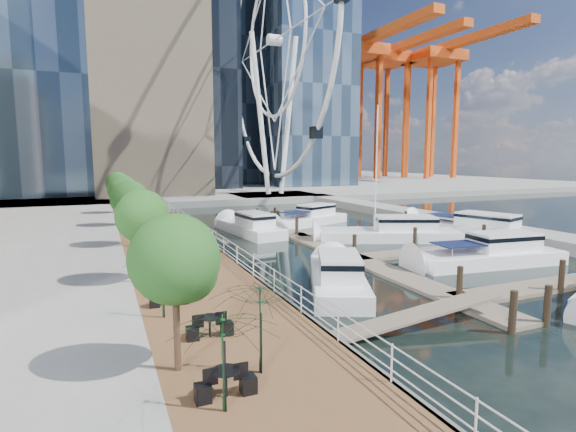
# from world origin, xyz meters

# --- Properties ---
(ground) EXTENTS (520.00, 520.00, 0.00)m
(ground) POSITION_xyz_m (0.00, 0.00, 0.00)
(ground) COLOR black
(ground) RESTS_ON ground
(boardwalk) EXTENTS (6.00, 60.00, 1.00)m
(boardwalk) POSITION_xyz_m (-9.00, 15.00, 0.50)
(boardwalk) COLOR brown
(boardwalk) RESTS_ON ground
(seawall) EXTENTS (0.25, 60.00, 1.00)m
(seawall) POSITION_xyz_m (-6.00, 15.00, 0.50)
(seawall) COLOR #595954
(seawall) RESTS_ON ground
(land_far) EXTENTS (200.00, 114.00, 1.00)m
(land_far) POSITION_xyz_m (0.00, 102.00, 0.50)
(land_far) COLOR gray
(land_far) RESTS_ON ground
(breakwater) EXTENTS (4.00, 60.00, 1.00)m
(breakwater) POSITION_xyz_m (20.00, 20.00, 0.50)
(breakwater) COLOR gray
(breakwater) RESTS_ON ground
(pier) EXTENTS (14.00, 12.00, 1.00)m
(pier) POSITION_xyz_m (14.00, 52.00, 0.50)
(pier) COLOR gray
(pier) RESTS_ON ground
(railing) EXTENTS (0.10, 60.00, 1.05)m
(railing) POSITION_xyz_m (-6.10, 15.00, 1.52)
(railing) COLOR white
(railing) RESTS_ON boardwalk
(floating_docks) EXTENTS (16.00, 34.00, 2.60)m
(floating_docks) POSITION_xyz_m (7.97, 9.98, 0.49)
(floating_docks) COLOR #6D6051
(floating_docks) RESTS_ON ground
(ferris_wheel) EXTENTS (5.80, 45.60, 47.80)m
(ferris_wheel) POSITION_xyz_m (14.00, 52.00, 25.92)
(ferris_wheel) COLOR white
(ferris_wheel) RESTS_ON ground
(port_cranes) EXTENTS (40.00, 52.00, 38.00)m
(port_cranes) POSITION_xyz_m (67.67, 95.67, 20.00)
(port_cranes) COLOR #D84C14
(port_cranes) RESTS_ON ground
(street_trees) EXTENTS (2.60, 42.60, 4.60)m
(street_trees) POSITION_xyz_m (-11.40, 14.00, 4.29)
(street_trees) COLOR #3F2B1C
(street_trees) RESTS_ON ground
(cafe_tables) EXTENTS (2.50, 13.70, 0.74)m
(cafe_tables) POSITION_xyz_m (-10.40, -2.00, 1.37)
(cafe_tables) COLOR black
(cafe_tables) RESTS_ON ground
(yacht_foreground) EXTENTS (11.69, 4.32, 2.15)m
(yacht_foreground) POSITION_xyz_m (10.44, 3.23, 0.00)
(yacht_foreground) COLOR white
(yacht_foreground) RESTS_ON ground
(pedestrian_near) EXTENTS (0.65, 0.60, 1.49)m
(pedestrian_near) POSITION_xyz_m (-9.11, 5.36, 1.74)
(pedestrian_near) COLOR #51536C
(pedestrian_near) RESTS_ON boardwalk
(pedestrian_mid) EXTENTS (1.10, 1.10, 1.79)m
(pedestrian_mid) POSITION_xyz_m (-7.80, 17.89, 1.90)
(pedestrian_mid) COLOR #836F5B
(pedestrian_mid) RESTS_ON boardwalk
(pedestrian_far) EXTENTS (0.94, 0.92, 1.58)m
(pedestrian_far) POSITION_xyz_m (-8.33, 28.20, 1.79)
(pedestrian_far) COLOR #333640
(pedestrian_far) RESTS_ON boardwalk
(moored_yachts) EXTENTS (26.95, 35.78, 11.50)m
(moored_yachts) POSITION_xyz_m (8.90, 12.87, 0.00)
(moored_yachts) COLOR white
(moored_yachts) RESTS_ON ground
(cafe_seating) EXTENTS (5.27, 10.83, 2.67)m
(cafe_seating) POSITION_xyz_m (-10.32, -5.66, 2.29)
(cafe_seating) COLOR #0E3314
(cafe_seating) RESTS_ON ground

